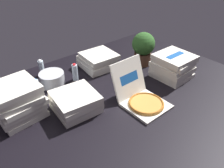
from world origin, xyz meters
TOP-DOWN VIEW (x-y plane):
  - ground_plane at (0.00, 0.00)m, footprint 3.20×2.40m
  - open_pizza_box at (0.19, -0.18)m, footprint 0.38×0.53m
  - pizza_stack_right_mid at (-0.36, 0.14)m, footprint 0.43×0.44m
  - pizza_stack_left_near at (-0.79, 0.40)m, footprint 0.43×0.42m
  - pizza_stack_center_far at (0.83, -0.07)m, footprint 0.42×0.42m
  - pizza_stack_left_far at (0.31, 0.67)m, footprint 0.42×0.43m
  - ice_bucket at (-0.31, 0.69)m, footprint 0.27×0.27m
  - water_bottle_0 at (-0.32, 0.94)m, footprint 0.06×0.06m
  - water_bottle_1 at (-0.54, 0.58)m, footprint 0.06×0.06m
  - water_bottle_2 at (-0.07, 0.60)m, footprint 0.06×0.06m
  - potted_plant at (0.80, 0.38)m, footprint 0.29×0.29m

SIDE VIEW (x-z plane):
  - ground_plane at x=0.00m, z-range -0.02..0.00m
  - ice_bucket at x=-0.31m, z-range 0.00..0.14m
  - open_pizza_box at x=0.19m, z-range -0.12..0.27m
  - pizza_stack_left_far at x=0.31m, z-range 0.00..0.19m
  - pizza_stack_right_mid at x=-0.36m, z-range 0.00..0.19m
  - water_bottle_0 at x=-0.32m, z-range -0.01..0.20m
  - water_bottle_1 at x=-0.54m, z-range -0.01..0.20m
  - water_bottle_2 at x=-0.07m, z-range -0.01..0.20m
  - pizza_stack_center_far at x=0.83m, z-range 0.00..0.29m
  - pizza_stack_left_near at x=-0.79m, z-range 0.00..0.33m
  - potted_plant at x=0.80m, z-range 0.02..0.44m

